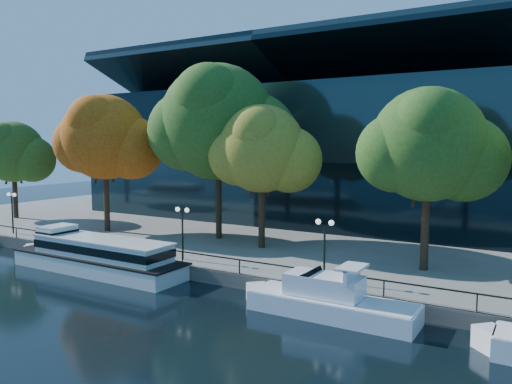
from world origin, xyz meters
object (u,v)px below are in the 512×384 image
Objects in this scene: tree_3 at (263,151)px; lamp_1 at (182,221)px; tour_boat at (93,254)px; lamp_2 at (325,236)px; tree_4 at (430,147)px; lamp_0 at (12,203)px; tree_0 at (14,153)px; tree_2 at (220,125)px; tree_1 at (106,139)px; cruiser_near at (325,299)px.

lamp_1 is at bearing -114.60° from tree_3.
lamp_2 is at bearing 10.56° from tour_boat.
tour_boat is 26.13m from tree_4.
tree_4 is 39.09m from lamp_0.
tree_4 reaches higher than lamp_0.
tree_0 reaches higher than lamp_2.
tree_4 is at bearing -6.49° from tree_2.
tree_0 is 0.83× the size of tree_1.
tree_4 is at bearing 0.82° from tree_1.
lamp_1 is at bearing -21.83° from tree_1.
tree_0 is at bearing 144.98° from lamp_0.
cruiser_near is at bearing -37.13° from tree_2.
lamp_1 is (2.37, -8.39, -7.58)m from tree_2.
cruiser_near is 2.67× the size of lamp_1.
tour_boat is 1.05× the size of tree_2.
tree_3 is at bearing 3.50° from tree_1.
tree_3 is (-10.06, 10.24, 8.28)m from cruiser_near.
lamp_0 is at bearing -164.43° from tree_3.
tree_0 is at bearing 171.37° from lamp_2.
tree_3 is at bearing 177.36° from tree_4.
tree_1 is (16.18, -0.64, 1.59)m from tree_0.
tour_boat is 7.45m from lamp_1.
tour_boat is 4.21× the size of lamp_1.
tree_3 reaches higher than tree_0.
lamp_1 is at bearing -11.85° from tree_0.
tour_boat is at bearing -169.44° from lamp_2.
tree_4 is at bearing -0.24° from tree_0.
lamp_1 is (30.58, -6.42, -4.72)m from tree_0.
tree_3 is 9.19m from lamp_1.
tree_1 is 1.07× the size of tree_4.
tree_2 is at bearing 72.21° from tour_boat.
lamp_2 is (14.06, -8.39, -7.58)m from tree_2.
tree_2 is at bearing 164.29° from tree_3.
tree_1 is at bearing 158.17° from lamp_1.
tree_1 reaches higher than lamp_1.
tree_1 is at bearing -167.70° from tree_2.
tree_1 is 17.60m from tree_3.
lamp_1 is 11.69m from lamp_2.
tree_4 is (47.33, -0.20, 0.93)m from tree_0.
tree_4 reaches higher than tour_boat.
tree_1 is (-8.27, 9.09, 8.91)m from tour_boat.
tree_2 reaches higher than tree_4.
tree_3 is at bearing 0.73° from tree_0.
tree_0 is at bearing 179.76° from tree_4.
lamp_2 is at bearing -8.63° from tree_0.
tour_boat is 27.32m from tree_0.
lamp_0 is (-15.30, 3.32, 2.61)m from tour_boat.
tree_0 is 0.90× the size of tree_4.
tree_1 reaches higher than tree_4.
tree_0 is at bearing 177.72° from tree_1.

